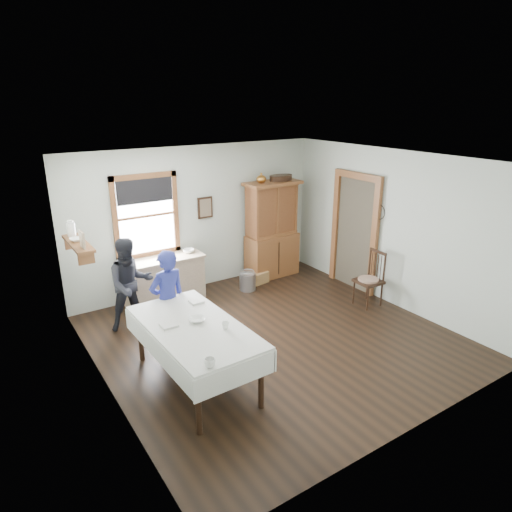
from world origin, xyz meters
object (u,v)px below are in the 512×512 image
woman_blue (168,304)px  china_hutch (272,230)px  wicker_basket (258,277)px  spindle_chair (369,279)px  pail (248,281)px  dining_table (196,354)px  figure_dark (131,287)px  work_counter (164,280)px

woman_blue → china_hutch: bearing=-159.6°
china_hutch → wicker_basket: china_hutch is taller
china_hutch → spindle_chair: china_hutch is taller
pail → woman_blue: 2.47m
dining_table → spindle_chair: (3.58, 0.43, 0.09)m
pail → figure_dark: bearing=-173.7°
dining_table → wicker_basket: dining_table is taller
china_hutch → work_counter: bearing=178.2°
china_hutch → dining_table: (-2.99, -2.54, -0.56)m
pail → wicker_basket: (0.35, 0.18, -0.06)m
spindle_chair → pail: 2.27m
woman_blue → figure_dark: (-0.23, 0.93, -0.02)m
spindle_chair → wicker_basket: (-1.06, 1.92, -0.39)m
dining_table → spindle_chair: 3.61m
woman_blue → figure_dark: 0.96m
woman_blue → figure_dark: woman_blue is taller
wicker_basket → woman_blue: 2.87m
work_counter → china_hutch: bearing=-0.0°
work_counter → spindle_chair: bearing=-35.6°
woman_blue → wicker_basket: bearing=-158.6°
work_counter → china_hutch: 2.42m
dining_table → pail: size_ratio=6.13×
work_counter → wicker_basket: size_ratio=3.81×
dining_table → wicker_basket: size_ratio=5.40×
spindle_chair → pail: size_ratio=2.98×
spindle_chair → figure_dark: figure_dark is taller
dining_table → work_counter: bearing=76.0°
pail → dining_table: bearing=-134.9°
pail → woman_blue: bearing=-150.4°
spindle_chair → woman_blue: woman_blue is taller
pail → woman_blue: size_ratio=0.24×
dining_table → figure_dark: bearing=95.0°
wicker_basket → figure_dark: figure_dark is taller
dining_table → woman_blue: bearing=86.5°
dining_table → spindle_chair: bearing=6.9°
dining_table → pail: dining_table is taller
wicker_basket → figure_dark: size_ratio=0.27×
work_counter → woman_blue: bearing=-109.8°
wicker_basket → work_counter: bearing=173.7°
pail → wicker_basket: bearing=26.9°
spindle_chair → figure_dark: 4.03m
spindle_chair → wicker_basket: spindle_chair is taller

